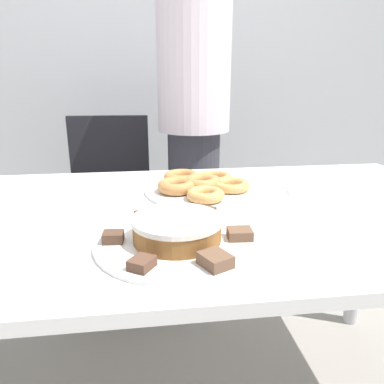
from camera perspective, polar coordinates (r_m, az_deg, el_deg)
wall_back at (r=2.53m, az=-5.65°, el=22.17°), size 8.00×0.05×2.60m
table at (r=1.07m, az=-1.61°, el=-6.73°), size 1.76×0.91×0.73m
person_standing at (r=1.78m, az=0.28°, el=11.15°), size 0.33×0.33×1.69m
office_chair_left at (r=1.89m, az=-12.59°, el=-3.51°), size 0.47×0.47×0.90m
plate_cake at (r=0.84m, az=-2.27°, el=-7.63°), size 0.36×0.36×0.01m
plate_donuts at (r=1.20m, az=1.57°, el=0.30°), size 0.37×0.37×0.01m
frosted_cake at (r=0.82m, az=-2.30°, el=-5.61°), size 0.20×0.20×0.05m
lamington_0 at (r=0.95m, az=1.76°, el=-3.36°), size 0.07×0.07×0.03m
lamington_1 at (r=0.94m, az=-6.74°, el=-3.68°), size 0.07×0.07×0.02m
lamington_2 at (r=0.84m, az=-11.93°, el=-6.72°), size 0.05×0.04×0.02m
lamington_3 at (r=0.72m, az=-7.65°, el=-10.70°), size 0.06×0.06×0.02m
lamington_4 at (r=0.73m, az=3.59°, el=-10.29°), size 0.07×0.07×0.02m
lamington_5 at (r=0.84m, az=7.29°, el=-6.32°), size 0.06×0.05×0.02m
donut_0 at (r=1.19m, az=1.58°, el=1.43°), size 0.12×0.12×0.04m
donut_1 at (r=1.28m, az=-1.55°, el=2.34°), size 0.12×0.12×0.03m
donut_2 at (r=1.16m, az=-2.38°, el=0.90°), size 0.12×0.12×0.04m
donut_3 at (r=1.09m, az=2.07°, el=-0.42°), size 0.11×0.11×0.03m
donut_4 at (r=1.19m, az=5.97°, el=1.03°), size 0.12×0.12×0.03m
donut_5 at (r=1.27m, az=3.36°, el=2.15°), size 0.12×0.12×0.03m
napkin at (r=1.24m, az=17.05°, el=0.04°), size 0.14×0.12×0.01m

